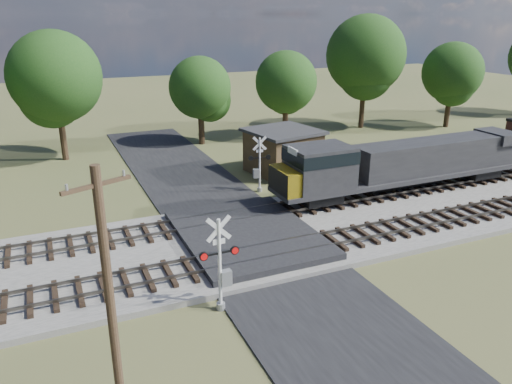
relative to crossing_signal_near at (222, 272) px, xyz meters
name	(u,v)px	position (x,y,z in m)	size (l,w,h in m)	color
ground	(251,245)	(3.53, 5.27, -1.78)	(160.00, 160.00, 0.00)	#4B532C
ballast_bed	(394,212)	(13.53, 5.77, -1.63)	(140.00, 10.00, 0.30)	gray
road	(251,244)	(3.53, 5.27, -1.74)	(7.00, 60.00, 0.08)	black
crossing_panel	(247,236)	(3.53, 5.77, -1.47)	(7.00, 9.00, 0.62)	#262628
track_near	(320,243)	(6.65, 3.27, -1.37)	(140.00, 2.60, 0.33)	black
track_far	(278,211)	(6.65, 8.27, -1.37)	(140.00, 2.60, 0.33)	black
crossing_signal_near	(222,272)	(0.00, 0.00, 0.00)	(1.73, 0.37, 4.29)	silver
crossing_signal_far	(259,169)	(7.41, 13.02, -0.12)	(1.61, 0.38, 4.00)	silver
utility_pole	(109,295)	(-4.91, -4.40, 2.55)	(1.88, 0.88, 8.18)	#362118
equipment_shed	(283,151)	(11.02, 16.46, -0.05)	(5.82, 5.82, 3.43)	#44321D
treeline	(270,72)	(14.35, 26.12, 4.90)	(82.82, 11.75, 11.93)	black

